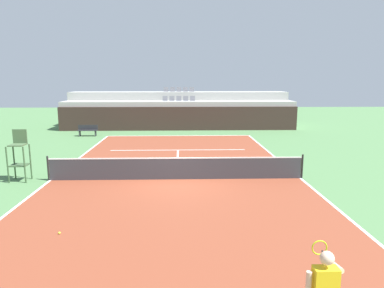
{
  "coord_description": "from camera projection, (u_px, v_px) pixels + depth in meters",
  "views": [
    {
      "loc": [
        0.22,
        -14.69,
        4.3
      ],
      "look_at": [
        0.73,
        2.0,
        1.2
      ],
      "focal_mm": 32.71,
      "sensor_mm": 36.0,
      "label": 1
    }
  ],
  "objects": [
    {
      "name": "ground_plane",
      "position": [
        177.0,
        179.0,
        15.22
      ],
      "size": [
        80.0,
        80.0,
        0.0
      ],
      "primitive_type": "plane",
      "color": "#477042"
    },
    {
      "name": "back_wall",
      "position": [
        179.0,
        119.0,
        29.7
      ],
      "size": [
        20.23,
        0.3,
        2.0
      ],
      "primitive_type": "cube",
      "color": "#33231E",
      "rests_on": "ground_plane"
    },
    {
      "name": "tennis_ball_0",
      "position": [
        59.0,
        233.0,
        9.83
      ],
      "size": [
        0.07,
        0.07,
        0.07
      ],
      "primitive_type": "sphere",
      "color": "#CCE033",
      "rests_on": "court_surface"
    },
    {
      "name": "baseline_far",
      "position": [
        179.0,
        136.0,
        26.96
      ],
      "size": [
        11.0,
        0.1,
        0.0
      ],
      "primitive_type": "cube",
      "color": "white",
      "rests_on": "court_surface"
    },
    {
      "name": "seating_row_upper",
      "position": [
        179.0,
        90.0,
        33.07
      ],
      "size": [
        2.88,
        0.44,
        0.44
      ],
      "color": "slate",
      "rests_on": "stands_tier_upper"
    },
    {
      "name": "tennis_net",
      "position": [
        177.0,
        168.0,
        15.13
      ],
      "size": [
        11.08,
        0.08,
        1.07
      ],
      "color": "black",
      "rests_on": "court_surface"
    },
    {
      "name": "player_bench",
      "position": [
        88.0,
        130.0,
        26.79
      ],
      "size": [
        1.5,
        0.4,
        0.85
      ],
      "color": "#232328",
      "rests_on": "ground_plane"
    },
    {
      "name": "stands_tier_lower",
      "position": [
        179.0,
        115.0,
        30.99
      ],
      "size": [
        20.23,
        2.4,
        2.41
      ],
      "primitive_type": "cube",
      "color": "#9E9E99",
      "rests_on": "ground_plane"
    },
    {
      "name": "stands_tier_upper",
      "position": [
        179.0,
        108.0,
        33.28
      ],
      "size": [
        20.23,
        2.4,
        3.14
      ],
      "primitive_type": "cube",
      "color": "#9E9E99",
      "rests_on": "ground_plane"
    },
    {
      "name": "sideline_right",
      "position": [
        300.0,
        178.0,
        15.38
      ],
      "size": [
        0.1,
        24.0,
        0.0
      ],
      "primitive_type": "cube",
      "color": "white",
      "rests_on": "court_surface"
    },
    {
      "name": "seating_row_lower",
      "position": [
        179.0,
        100.0,
        30.84
      ],
      "size": [
        2.88,
        0.44,
        0.44
      ],
      "color": "slate",
      "rests_on": "stands_tier_lower"
    },
    {
      "name": "centre_service_line",
      "position": [
        177.0,
        162.0,
        18.36
      ],
      "size": [
        0.1,
        6.4,
        0.0
      ],
      "primitive_type": "cube",
      "color": "white",
      "rests_on": "court_surface"
    },
    {
      "name": "umpire_chair",
      "position": [
        19.0,
        154.0,
        14.86
      ],
      "size": [
        0.76,
        0.66,
        2.2
      ],
      "color": "#334C2D",
      "rests_on": "ground_plane"
    },
    {
      "name": "court_surface",
      "position": [
        177.0,
        179.0,
        15.22
      ],
      "size": [
        11.0,
        24.0,
        0.01
      ],
      "primitive_type": "cube",
      "color": "brown",
      "rests_on": "ground_plane"
    },
    {
      "name": "sideline_left",
      "position": [
        50.0,
        180.0,
        15.05
      ],
      "size": [
        0.1,
        24.0,
        0.0
      ],
      "primitive_type": "cube",
      "color": "white",
      "rests_on": "court_surface"
    },
    {
      "name": "service_line_far",
      "position": [
        178.0,
        150.0,
        21.51
      ],
      "size": [
        8.26,
        0.1,
        0.0
      ],
      "primitive_type": "cube",
      "color": "white",
      "rests_on": "court_surface"
    }
  ]
}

